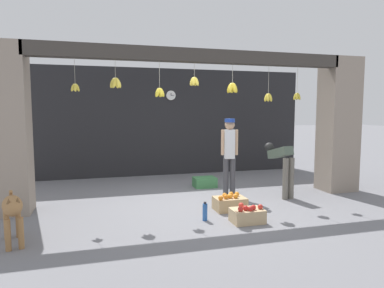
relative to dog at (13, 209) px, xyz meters
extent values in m
plane|color=slate|center=(2.87, 1.23, -0.47)|extent=(60.00, 60.00, 0.00)
cube|color=#232326|center=(2.87, 4.33, 0.96)|extent=(7.79, 0.12, 2.85)
cube|color=gray|center=(-0.38, 1.53, 0.96)|extent=(0.70, 0.60, 2.85)
cube|color=gray|center=(6.11, 1.53, 0.96)|extent=(0.70, 0.60, 2.85)
cube|color=#3D3833|center=(2.87, 1.35, 2.26)|extent=(5.89, 0.24, 0.24)
cylinder|color=#B2AD99|center=(0.74, 1.38, 1.93)|extent=(0.01, 0.01, 0.42)
ellipsoid|color=yellow|center=(0.77, 1.38, 1.65)|extent=(0.10, 0.05, 0.15)
ellipsoid|color=yellow|center=(0.74, 1.42, 1.65)|extent=(0.05, 0.10, 0.15)
ellipsoid|color=yellow|center=(0.70, 1.38, 1.65)|extent=(0.10, 0.05, 0.15)
ellipsoid|color=yellow|center=(0.74, 1.35, 1.65)|extent=(0.05, 0.10, 0.15)
cylinder|color=#B2AD99|center=(1.40, 1.38, 1.99)|extent=(0.01, 0.01, 0.31)
ellipsoid|color=yellow|center=(1.45, 1.38, 1.75)|extent=(0.13, 0.07, 0.20)
ellipsoid|color=yellow|center=(1.43, 1.42, 1.75)|extent=(0.10, 0.12, 0.21)
ellipsoid|color=yellow|center=(1.38, 1.42, 1.75)|extent=(0.10, 0.12, 0.21)
ellipsoid|color=yellow|center=(1.36, 1.38, 1.75)|extent=(0.13, 0.07, 0.20)
ellipsoid|color=yellow|center=(1.38, 1.34, 1.75)|extent=(0.10, 0.12, 0.21)
ellipsoid|color=yellow|center=(1.43, 1.34, 1.75)|extent=(0.10, 0.12, 0.21)
cylinder|color=#B2AD99|center=(2.16, 1.31, 1.91)|extent=(0.01, 0.01, 0.48)
ellipsoid|color=yellow|center=(2.21, 1.31, 1.59)|extent=(0.12, 0.06, 0.18)
ellipsoid|color=yellow|center=(2.18, 1.35, 1.59)|extent=(0.08, 0.12, 0.19)
ellipsoid|color=yellow|center=(2.13, 1.33, 1.59)|extent=(0.11, 0.10, 0.19)
ellipsoid|color=yellow|center=(2.13, 1.28, 1.59)|extent=(0.11, 0.10, 0.19)
ellipsoid|color=yellow|center=(2.18, 1.26, 1.59)|extent=(0.08, 0.12, 0.19)
cylinder|color=#B2AD99|center=(2.81, 1.33, 2.01)|extent=(0.01, 0.01, 0.27)
ellipsoid|color=yellow|center=(2.86, 1.33, 1.80)|extent=(0.12, 0.06, 0.18)
ellipsoid|color=yellow|center=(2.83, 1.36, 1.80)|extent=(0.09, 0.11, 0.19)
ellipsoid|color=yellow|center=(2.79, 1.36, 1.80)|extent=(0.09, 0.11, 0.19)
ellipsoid|color=yellow|center=(2.77, 1.33, 1.80)|extent=(0.12, 0.06, 0.18)
ellipsoid|color=yellow|center=(2.79, 1.29, 1.80)|extent=(0.09, 0.11, 0.19)
ellipsoid|color=yellow|center=(2.83, 1.29, 1.80)|extent=(0.09, 0.11, 0.19)
cylinder|color=#B2AD99|center=(3.55, 1.30, 1.97)|extent=(0.01, 0.01, 0.36)
ellipsoid|color=yellow|center=(3.60, 1.30, 1.69)|extent=(0.14, 0.07, 0.21)
ellipsoid|color=yellow|center=(3.56, 1.35, 1.69)|extent=(0.10, 0.14, 0.22)
ellipsoid|color=yellow|center=(3.51, 1.33, 1.69)|extent=(0.13, 0.11, 0.22)
ellipsoid|color=yellow|center=(3.51, 1.27, 1.69)|extent=(0.13, 0.11, 0.22)
ellipsoid|color=yellow|center=(3.56, 1.25, 1.69)|extent=(0.10, 0.14, 0.22)
cylinder|color=#B2AD99|center=(4.32, 1.33, 1.87)|extent=(0.01, 0.01, 0.54)
ellipsoid|color=gold|center=(4.36, 1.33, 1.52)|extent=(0.12, 0.06, 0.18)
ellipsoid|color=gold|center=(4.34, 1.37, 1.52)|extent=(0.09, 0.11, 0.19)
ellipsoid|color=gold|center=(4.30, 1.37, 1.52)|extent=(0.09, 0.11, 0.19)
ellipsoid|color=gold|center=(4.27, 1.33, 1.52)|extent=(0.12, 0.06, 0.18)
ellipsoid|color=gold|center=(4.30, 1.29, 1.52)|extent=(0.09, 0.11, 0.19)
ellipsoid|color=gold|center=(4.34, 1.29, 1.52)|extent=(0.09, 0.11, 0.19)
cylinder|color=#B2AD99|center=(4.95, 1.32, 1.88)|extent=(0.01, 0.01, 0.52)
ellipsoid|color=gold|center=(4.99, 1.32, 1.55)|extent=(0.10, 0.06, 0.16)
ellipsoid|color=gold|center=(4.97, 1.35, 1.55)|extent=(0.08, 0.10, 0.17)
ellipsoid|color=gold|center=(4.93, 1.35, 1.55)|extent=(0.08, 0.10, 0.17)
ellipsoid|color=gold|center=(4.91, 1.32, 1.55)|extent=(0.10, 0.06, 0.16)
ellipsoid|color=gold|center=(4.93, 1.28, 1.55)|extent=(0.08, 0.10, 0.17)
ellipsoid|color=gold|center=(4.97, 1.28, 1.55)|extent=(0.08, 0.10, 0.17)
ellipsoid|color=#9E7042|center=(-0.01, 0.04, 0.04)|extent=(0.39, 0.65, 0.24)
cylinder|color=#9E7042|center=(0.12, -0.17, -0.27)|extent=(0.07, 0.07, 0.40)
cylinder|color=#9E7042|center=(-0.02, -0.21, -0.27)|extent=(0.07, 0.07, 0.40)
cylinder|color=#9E7042|center=(0.00, 0.28, -0.27)|extent=(0.07, 0.07, 0.40)
cylinder|color=#9E7042|center=(-0.14, 0.24, -0.27)|extent=(0.07, 0.07, 0.40)
ellipsoid|color=#9E7042|center=(0.08, -0.29, 0.10)|extent=(0.21, 0.26, 0.17)
cone|color=brown|center=(0.12, -0.27, 0.18)|extent=(0.05, 0.05, 0.07)
cone|color=brown|center=(0.03, -0.30, 0.18)|extent=(0.05, 0.05, 0.07)
cylinder|color=#9E7042|center=(-0.10, 0.36, 0.07)|extent=(0.09, 0.20, 0.25)
cylinder|color=#424247|center=(3.71, 1.62, -0.08)|extent=(0.11, 0.11, 0.78)
cylinder|color=#424247|center=(3.57, 1.65, -0.08)|extent=(0.11, 0.11, 0.78)
cube|color=silver|center=(3.64, 1.64, 0.60)|extent=(0.23, 0.21, 0.58)
cylinder|color=tan|center=(3.78, 1.60, 0.63)|extent=(0.06, 0.06, 0.51)
cylinder|color=tan|center=(3.50, 1.67, 0.63)|extent=(0.06, 0.06, 0.51)
sphere|color=tan|center=(3.64, 1.64, 0.99)|extent=(0.20, 0.20, 0.20)
cylinder|color=#234299|center=(3.64, 1.64, 1.07)|extent=(0.20, 0.20, 0.07)
cube|color=#234299|center=(3.62, 1.54, 1.04)|extent=(0.19, 0.15, 0.01)
cylinder|color=#6B665B|center=(4.61, 1.10, -0.06)|extent=(0.11, 0.11, 0.82)
cylinder|color=#6B665B|center=(4.74, 1.12, -0.06)|extent=(0.11, 0.11, 0.82)
cube|color=#4C5B4C|center=(4.64, 1.39, 0.42)|extent=(0.29, 0.62, 0.31)
sphere|color=black|center=(4.60, 1.76, 0.49)|extent=(0.20, 0.20, 0.20)
cube|color=tan|center=(3.29, 0.71, -0.36)|extent=(0.54, 0.38, 0.22)
sphere|color=orange|center=(3.18, 0.63, -0.21)|extent=(0.08, 0.08, 0.08)
sphere|color=orange|center=(3.07, 0.58, -0.21)|extent=(0.08, 0.08, 0.08)
sphere|color=orange|center=(3.21, 0.76, -0.21)|extent=(0.08, 0.08, 0.08)
sphere|color=orange|center=(3.27, 0.66, -0.21)|extent=(0.08, 0.08, 0.08)
sphere|color=orange|center=(3.44, 0.77, -0.21)|extent=(0.08, 0.08, 0.08)
sphere|color=orange|center=(3.27, 0.68, -0.21)|extent=(0.08, 0.08, 0.08)
sphere|color=orange|center=(3.36, 0.64, -0.21)|extent=(0.08, 0.08, 0.08)
sphere|color=orange|center=(3.35, 0.80, -0.21)|extent=(0.08, 0.08, 0.08)
cube|color=tan|center=(3.30, 0.01, -0.36)|extent=(0.49, 0.35, 0.21)
sphere|color=red|center=(3.25, -0.04, -0.22)|extent=(0.08, 0.08, 0.08)
sphere|color=red|center=(3.37, -0.05, -0.22)|extent=(0.08, 0.08, 0.08)
sphere|color=red|center=(3.15, -0.07, -0.22)|extent=(0.08, 0.08, 0.08)
sphere|color=red|center=(3.30, -0.09, -0.22)|extent=(0.08, 0.08, 0.08)
sphere|color=red|center=(3.49, -0.04, -0.22)|extent=(0.08, 0.08, 0.08)
sphere|color=red|center=(3.24, 0.12, -0.22)|extent=(0.08, 0.08, 0.08)
cube|color=#42844C|center=(3.41, 2.56, -0.36)|extent=(0.50, 0.38, 0.22)
cylinder|color=#2D60AD|center=(2.69, 0.28, -0.34)|extent=(0.08, 0.08, 0.27)
cylinder|color=black|center=(2.69, 0.28, -0.19)|extent=(0.04, 0.04, 0.03)
cylinder|color=black|center=(2.99, 4.26, 1.67)|extent=(0.27, 0.01, 0.27)
cylinder|color=white|center=(2.99, 4.25, 1.67)|extent=(0.25, 0.02, 0.25)
cube|color=black|center=(2.99, 4.24, 1.70)|extent=(0.01, 0.01, 0.07)
cube|color=black|center=(3.03, 4.24, 1.67)|extent=(0.10, 0.01, 0.01)
camera|label=1|loc=(1.09, -4.76, 1.27)|focal=32.00mm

